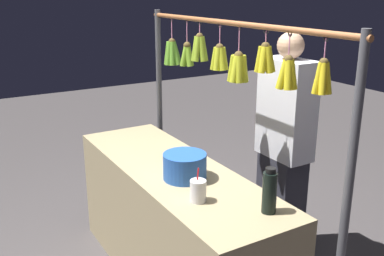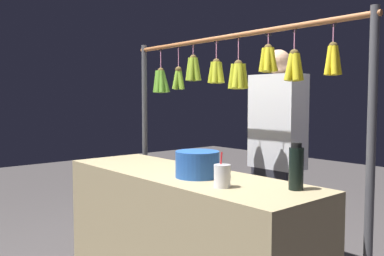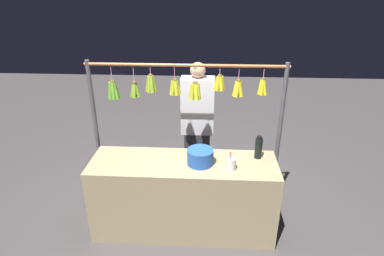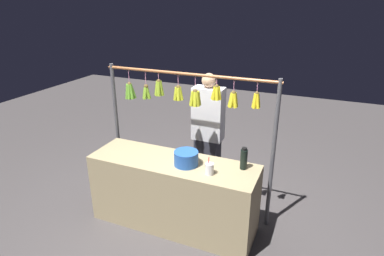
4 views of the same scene
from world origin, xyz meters
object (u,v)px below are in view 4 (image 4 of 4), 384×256
at_px(blue_bucket, 186,158).
at_px(vendor_person, 208,136).
at_px(drink_cup, 210,169).
at_px(water_bottle, 244,159).

xyz_separation_m(blue_bucket, vendor_person, (0.06, -0.81, -0.09)).
distance_m(blue_bucket, drink_cup, 0.30).
height_order(water_bottle, drink_cup, water_bottle).
distance_m(blue_bucket, vendor_person, 0.82).
height_order(blue_bucket, drink_cup, drink_cup).
bearing_deg(vendor_person, water_bottle, 133.49).
xyz_separation_m(water_bottle, vendor_person, (0.63, -0.66, -0.12)).
height_order(water_bottle, vendor_person, vendor_person).
distance_m(water_bottle, blue_bucket, 0.59).
bearing_deg(blue_bucket, vendor_person, -85.64).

